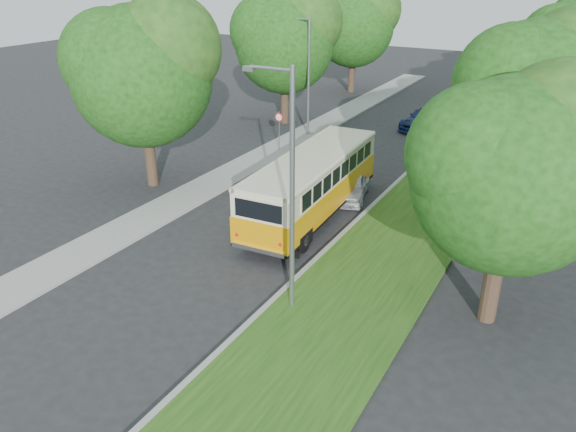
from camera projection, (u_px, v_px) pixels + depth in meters
The scene contains 13 objects.
ground at pixel (229, 248), 22.77m from camera, with size 120.00×120.00×0.00m, color #242426.
curb at pixel (358, 219), 25.13m from camera, with size 0.20×70.00×0.15m, color gray.
grass_verge at pixel (409, 231), 24.09m from camera, with size 4.50×70.00×0.13m, color #214A13.
sidewalk at pixel (207, 186), 28.84m from camera, with size 2.20×70.00×0.12m, color gray.
treeline at pixel (441, 48), 33.24m from camera, with size 24.27×41.91×9.46m.
lamppost_near at pixel (289, 186), 17.11m from camera, with size 1.71×0.16×8.00m.
lamppost_far at pixel (307, 73), 35.87m from camera, with size 1.71×0.16×7.50m.
warning_sign at pixel (279, 124), 33.58m from camera, with size 0.56×0.10×2.50m.
vintage_bus at pixel (312, 186), 25.01m from camera, with size 2.57×9.99×2.97m, color orange, non-canonical shape.
car_silver at pixel (351, 185), 27.37m from camera, with size 1.54×3.82×1.30m, color silver.
car_white at pixel (429, 132), 35.98m from camera, with size 1.38×3.96×1.30m, color silver.
car_blue at pixel (426, 119), 38.73m from camera, with size 1.95×4.79×1.39m, color navy.
car_grey at pixel (443, 112), 40.39m from camera, with size 2.45×5.31×1.48m, color #505357.
Camera 1 is at (11.91, -16.46, 10.64)m, focal length 35.00 mm.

